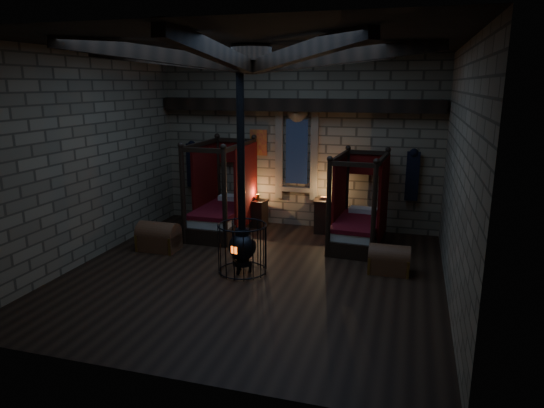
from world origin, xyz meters
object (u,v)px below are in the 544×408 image
(bed_left, at_px, (223,210))
(trunk_right, at_px, (389,260))
(trunk_left, at_px, (159,237))
(bed_right, at_px, (358,223))
(stove, at_px, (242,243))

(bed_left, distance_m, trunk_right, 4.37)
(trunk_left, height_order, trunk_right, trunk_left)
(trunk_right, bearing_deg, bed_right, 117.02)
(stove, bearing_deg, trunk_left, 179.52)
(trunk_right, bearing_deg, trunk_left, -179.13)
(bed_left, height_order, trunk_left, bed_left)
(bed_right, height_order, stove, stove)
(trunk_left, xyz_separation_m, trunk_right, (4.91, 0.06, -0.03))
(bed_right, height_order, trunk_right, bed_right)
(bed_left, relative_size, trunk_right, 2.83)
(bed_right, bearing_deg, trunk_left, -155.50)
(trunk_left, bearing_deg, bed_right, 21.91)
(bed_right, xyz_separation_m, trunk_left, (-4.15, -1.58, -0.22))
(bed_left, height_order, bed_right, bed_left)
(bed_right, bearing_deg, trunk_right, -59.48)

